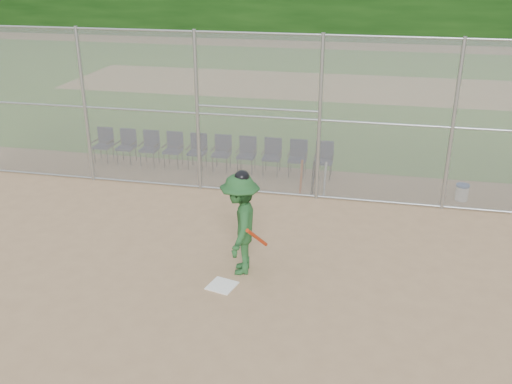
% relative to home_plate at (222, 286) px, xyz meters
% --- Properties ---
extents(ground, '(100.00, 100.00, 0.00)m').
position_rel_home_plate_xyz_m(ground, '(0.23, -0.58, -0.01)').
color(ground, tan).
rests_on(ground, ground).
extents(grass_strip, '(100.00, 100.00, 0.00)m').
position_rel_home_plate_xyz_m(grass_strip, '(0.23, 17.42, -0.00)').
color(grass_strip, '#387021').
rests_on(grass_strip, ground).
extents(dirt_patch_far, '(24.00, 24.00, 0.00)m').
position_rel_home_plate_xyz_m(dirt_patch_far, '(0.23, 17.42, -0.00)').
color(dirt_patch_far, tan).
rests_on(dirt_patch_far, ground).
extents(backstop_fence, '(16.09, 0.09, 4.00)m').
position_rel_home_plate_xyz_m(backstop_fence, '(0.23, 4.42, 2.06)').
color(backstop_fence, gray).
rests_on(backstop_fence, ground).
extents(home_plate, '(0.57, 0.57, 0.02)m').
position_rel_home_plate_xyz_m(home_plate, '(0.00, 0.00, 0.00)').
color(home_plate, white).
rests_on(home_plate, ground).
extents(batter_at_plate, '(0.99, 1.41, 2.05)m').
position_rel_home_plate_xyz_m(batter_at_plate, '(0.21, 0.62, 0.98)').
color(batter_at_plate, '#205125').
rests_on(batter_at_plate, ground).
extents(water_cooler, '(0.33, 0.33, 0.41)m').
position_rel_home_plate_xyz_m(water_cooler, '(4.74, 5.04, 0.20)').
color(water_cooler, white).
rests_on(water_cooler, ground).
extents(spare_bats, '(0.66, 0.34, 0.84)m').
position_rel_home_plate_xyz_m(spare_bats, '(1.10, 4.74, 0.40)').
color(spare_bats, '#D84C14').
rests_on(spare_bats, ground).
extents(chair_0, '(0.54, 0.52, 0.96)m').
position_rel_home_plate_xyz_m(chair_0, '(-5.16, 5.89, 0.47)').
color(chair_0, '#101B3D').
rests_on(chair_0, ground).
extents(chair_1, '(0.54, 0.52, 0.96)m').
position_rel_home_plate_xyz_m(chair_1, '(-4.45, 5.89, 0.47)').
color(chair_1, '#101B3D').
rests_on(chair_1, ground).
extents(chair_2, '(0.54, 0.52, 0.96)m').
position_rel_home_plate_xyz_m(chair_2, '(-3.74, 5.89, 0.47)').
color(chair_2, '#101B3D').
rests_on(chair_2, ground).
extents(chair_3, '(0.54, 0.52, 0.96)m').
position_rel_home_plate_xyz_m(chair_3, '(-3.02, 5.89, 0.47)').
color(chair_3, '#101B3D').
rests_on(chair_3, ground).
extents(chair_4, '(0.54, 0.52, 0.96)m').
position_rel_home_plate_xyz_m(chair_4, '(-2.31, 5.89, 0.47)').
color(chair_4, '#101B3D').
rests_on(chair_4, ground).
extents(chair_5, '(0.54, 0.52, 0.96)m').
position_rel_home_plate_xyz_m(chair_5, '(-1.60, 5.89, 0.47)').
color(chair_5, '#101B3D').
rests_on(chair_5, ground).
extents(chair_6, '(0.54, 0.52, 0.96)m').
position_rel_home_plate_xyz_m(chair_6, '(-0.89, 5.89, 0.47)').
color(chair_6, '#101B3D').
rests_on(chair_6, ground).
extents(chair_7, '(0.54, 0.52, 0.96)m').
position_rel_home_plate_xyz_m(chair_7, '(-0.18, 5.89, 0.47)').
color(chair_7, '#101B3D').
rests_on(chair_7, ground).
extents(chair_8, '(0.54, 0.52, 0.96)m').
position_rel_home_plate_xyz_m(chair_8, '(0.53, 5.89, 0.47)').
color(chair_8, '#101B3D').
rests_on(chair_8, ground).
extents(chair_9, '(0.54, 0.52, 0.96)m').
position_rel_home_plate_xyz_m(chair_9, '(1.24, 5.89, 0.47)').
color(chair_9, '#101B3D').
rests_on(chair_9, ground).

